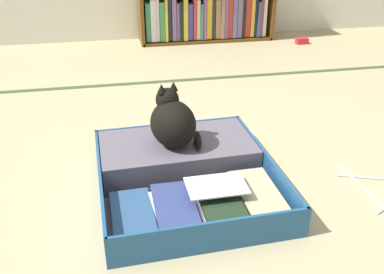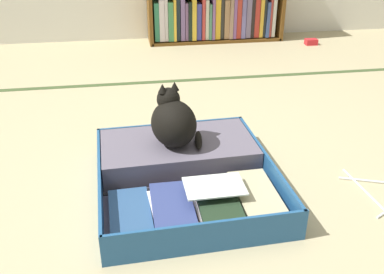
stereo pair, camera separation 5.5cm
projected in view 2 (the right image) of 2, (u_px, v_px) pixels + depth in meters
ground_plane at (188, 180)px, 1.93m from camera, size 10.00×10.00×0.00m
tatami_border at (161, 82)px, 3.02m from camera, size 4.80×0.05×0.00m
open_suitcase at (185, 170)px, 1.90m from camera, size 0.74×0.82×0.13m
black_cat at (173, 122)px, 1.91m from camera, size 0.26×0.27×0.28m
clothes_hanger at (376, 193)px, 1.83m from camera, size 0.22×0.40×0.01m
small_red_pouch at (311, 42)px, 3.83m from camera, size 0.10×0.07×0.05m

